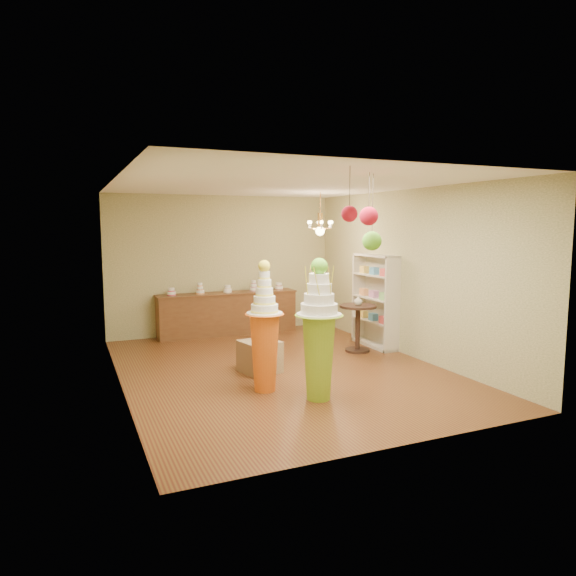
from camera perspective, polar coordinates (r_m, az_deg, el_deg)
name	(u,v)px	position (r m, az deg, el deg)	size (l,w,h in m)	color
floor	(280,369)	(8.56, -0.86, -9.02)	(6.50, 6.50, 0.00)	#583117
ceiling	(280,185)	(8.26, -0.90, 11.42)	(6.50, 6.50, 0.00)	silver
wall_back	(223,265)	(11.34, -7.19, 2.58)	(5.00, 0.04, 3.00)	tan
wall_front	(400,309)	(5.45, 12.36, -2.28)	(5.00, 0.04, 3.00)	tan
wall_left	(118,286)	(7.68, -18.37, 0.19)	(0.04, 6.50, 3.00)	tan
wall_right	(408,273)	(9.52, 13.17, 1.61)	(0.04, 6.50, 3.00)	tan
pedestal_green	(319,339)	(6.96, 3.44, -5.71)	(0.73, 0.73, 1.93)	#89B528
pedestal_orange	(265,341)	(7.34, -2.61, -5.91)	(0.51, 0.51, 1.88)	orange
burlap_riser	(260,356)	(8.37, -3.16, -7.61)	(0.56, 0.56, 0.51)	olive
sideboard	(228,313)	(11.19, -6.71, -2.75)	(3.04, 0.54, 1.16)	#57331B
shelving_unit	(375,301)	(10.15, 9.66, -1.38)	(0.33, 1.20, 1.80)	beige
round_table	(358,322)	(9.70, 7.76, -3.72)	(0.86, 0.86, 0.88)	black
vase	(358,300)	(9.64, 7.80, -1.38)	(0.17, 0.17, 0.17)	beige
pom_red_left	(369,216)	(6.40, 8.96, 7.90)	(0.23, 0.23, 0.64)	#3E352D
pom_green_mid	(372,241)	(6.58, 9.31, 5.19)	(0.24, 0.24, 0.96)	#3E352D
pom_red_right	(349,214)	(5.69, 6.84, 8.20)	(0.18, 0.18, 0.60)	#3E352D
chandelier	(320,228)	(10.13, 3.58, 6.64)	(0.64, 0.64, 0.85)	#DEA24E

